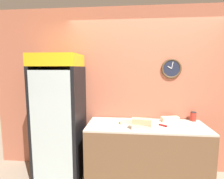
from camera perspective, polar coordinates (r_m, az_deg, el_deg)
The scene contains 9 objects.
wall_back at distance 2.96m, azimuth 10.67°, elevation -0.38°, with size 5.20×0.09×2.70m.
prep_counter at distance 2.86m, azimuth 10.91°, elevation -19.74°, with size 1.75×0.66×0.89m.
beverage_cooler at distance 2.89m, azimuth -16.42°, elevation -6.93°, with size 0.69×0.64×1.93m.
sandwich_stack_bottom at distance 2.48m, azimuth 9.54°, elevation -11.84°, with size 0.27×0.12×0.07m.
sandwich_stack_middle at distance 2.46m, azimuth 9.58°, elevation -10.20°, with size 0.27×0.14×0.07m.
sandwich_flat_left at distance 2.68m, azimuth 5.25°, elevation -10.33°, with size 0.23×0.11×0.08m.
sandwich_flat_right at distance 2.94m, azimuth 18.41°, elevation -9.12°, with size 0.29×0.17×0.07m.
chefs_knife at distance 2.65m, azimuth 17.64°, elevation -11.53°, with size 0.30×0.26×0.02m.
condiment_jar at distance 3.08m, azimuth 25.01°, elevation -7.96°, with size 0.09×0.09×0.15m.
Camera 1 is at (-0.27, -1.66, 1.73)m, focal length 28.00 mm.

